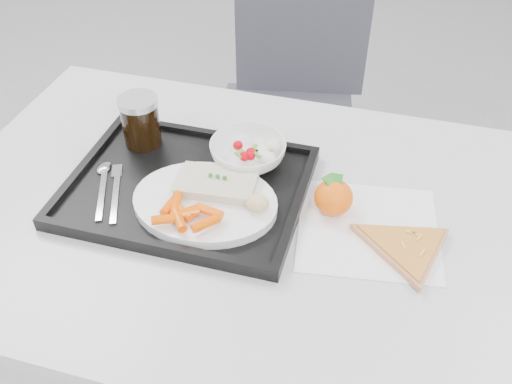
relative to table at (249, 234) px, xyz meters
name	(u,v)px	position (x,y,z in m)	size (l,w,h in m)	color
table	(249,234)	(0.00, 0.00, 0.00)	(1.20, 0.80, 0.75)	#ABAAAD
chair	(292,89)	(-0.09, 0.79, -0.15)	(0.49, 0.49, 0.93)	#3A3A42
tray	(187,188)	(-0.13, 0.02, 0.08)	(0.45, 0.35, 0.03)	black
dinner_plate	(205,202)	(-0.08, -0.03, 0.09)	(0.27, 0.27, 0.02)	white
fish_fillet	(217,183)	(-0.06, 0.01, 0.11)	(0.15, 0.10, 0.03)	beige
bread_roll	(257,203)	(0.03, -0.03, 0.12)	(0.05, 0.04, 0.03)	#D5B57E
salad_bowl	(248,153)	(-0.04, 0.12, 0.11)	(0.15, 0.15, 0.05)	white
cola_glass	(140,120)	(-0.27, 0.12, 0.14)	(0.08, 0.08, 0.11)	black
cutlery	(108,184)	(-0.28, -0.02, 0.08)	(0.11, 0.17, 0.01)	silver
napkin	(368,229)	(0.22, 0.01, 0.07)	(0.28, 0.27, 0.00)	white
tangerine	(333,197)	(0.15, 0.04, 0.10)	(0.09, 0.09, 0.07)	orange
pizza_slice	(406,247)	(0.29, -0.03, 0.08)	(0.26, 0.26, 0.02)	#E0BB76
carrot_pile	(184,213)	(-0.09, -0.09, 0.11)	(0.12, 0.09, 0.02)	#F85400
salad_contents	(260,151)	(-0.01, 0.12, 0.12)	(0.09, 0.08, 0.02)	#C0000C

